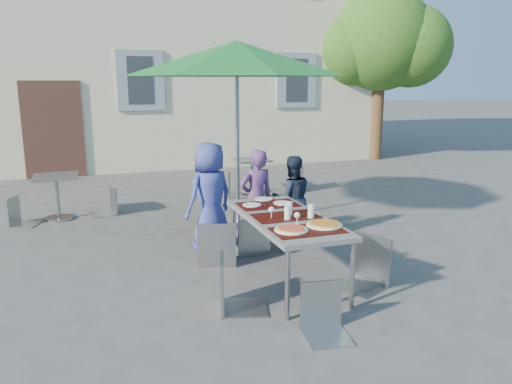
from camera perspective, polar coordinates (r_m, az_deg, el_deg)
name	(u,v)px	position (r m, az deg, el deg)	size (l,w,h in m)	color
ground	(232,291)	(5.43, -2.78, -11.27)	(90.00, 90.00, 0.00)	#3F3F41
tree	(381,41)	(14.68, 14.13, 16.38)	(3.60, 3.00, 4.70)	#4F3822
dining_table	(286,221)	(5.46, 3.44, -3.36)	(0.80, 1.85, 0.76)	#48484D
pizza_near_left	(291,229)	(4.93, 4.04, -4.25)	(0.34, 0.34, 0.03)	white
pizza_near_right	(324,224)	(5.13, 7.79, -3.66)	(0.37, 0.37, 0.03)	white
glassware	(294,211)	(5.36, 4.32, -2.22)	(0.48, 0.43, 0.15)	silver
place_settings	(266,202)	(6.03, 1.19, -1.17)	(0.64, 0.49, 0.01)	white
child_0	(210,196)	(6.55, -5.26, -0.50)	(0.70, 0.45, 1.43)	#353F92
child_1	(256,199)	(6.63, 0.04, -0.78)	(0.48, 0.32, 1.32)	#58356C
child_2	(292,199)	(6.92, 4.09, -0.77)	(0.58, 0.34, 1.20)	#192237
chair_0	(217,216)	(6.00, -4.52, -2.76)	(0.58, 0.58, 1.03)	gray
chair_1	(251,212)	(6.38, -0.59, -2.27)	(0.45, 0.45, 0.95)	gray
chair_2	(285,211)	(6.62, 3.37, -2.20)	(0.51, 0.52, 0.87)	gray
chair_3	(233,251)	(4.82, -2.66, -6.80)	(0.55, 0.55, 1.01)	gray
chair_4	(369,232)	(5.51, 12.74, -4.48)	(0.60, 0.60, 1.03)	gray
chair_5	(325,280)	(4.44, 7.93, -9.94)	(0.44, 0.44, 0.87)	gray
patio_umbrella	(237,60)	(7.43, -2.20, 14.89)	(3.22, 3.22, 2.76)	#9EA1A6
cafe_table_0	(57,190)	(8.59, -21.81, 0.22)	(0.68, 0.68, 0.72)	#9EA1A6
bg_chair_l_0	(17,194)	(8.50, -25.61, -0.23)	(0.49, 0.49, 0.85)	gray
bg_chair_r_0	(107,183)	(8.66, -16.70, 0.96)	(0.46, 0.46, 0.90)	#8E9499
cafe_table_1	(252,171)	(9.84, -0.45, 2.41)	(0.65, 0.65, 0.69)	#9EA1A6
bg_chair_l_1	(234,167)	(9.57, -2.53, 2.84)	(0.52, 0.52, 0.97)	gray
bg_chair_r_1	(295,161)	(10.10, 4.50, 3.59)	(0.56, 0.56, 1.05)	slate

